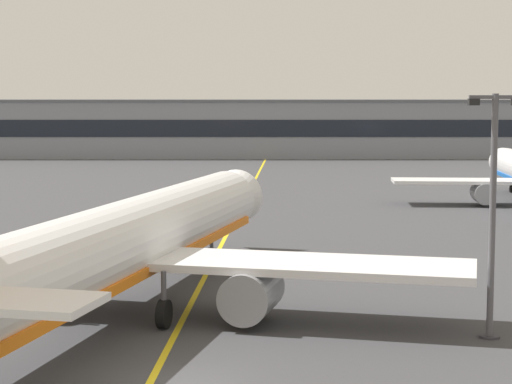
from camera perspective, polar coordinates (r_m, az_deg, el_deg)
The scene contains 6 objects.
ground_plane at distance 34.12m, azimuth -4.20°, elevation -11.58°, with size 400.00×400.00×0.00m, color #3D3D3F.
taxiway_centreline at distance 63.34m, azimuth -2.21°, elevation -3.43°, with size 0.30×180.00×0.01m, color yellow.
airliner_foreground at distance 43.75m, azimuth -8.09°, elevation -3.21°, with size 32.24×41.01×11.65m.
apron_lamp_post at distance 40.34m, azimuth 14.29°, elevation -1.10°, with size 2.24×0.90×10.34m.
safety_cone_by_nose_gear at distance 60.42m, azimuth -5.88°, elevation -3.67°, with size 0.44×0.44×0.55m.
terminal_building at distance 158.43m, azimuth 3.25°, elevation 3.91°, with size 151.25×12.40×9.76m.
Camera 1 is at (2.46, -32.46, 10.20)m, focal length 65.42 mm.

